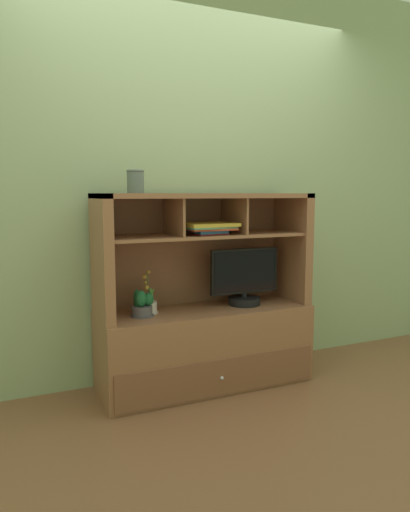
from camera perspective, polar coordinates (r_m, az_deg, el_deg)
name	(u,v)px	position (r m, az deg, el deg)	size (l,w,h in m)	color
floor_plane	(205,385)	(3.28, 0.00, -15.34)	(6.00, 6.00, 0.02)	brown
back_wall	(189,174)	(3.27, -1.94, 9.89)	(6.00, 0.02, 2.80)	#97AE7F
media_console	(205,325)	(3.15, -0.05, -8.36)	(1.40, 0.51, 1.27)	#905D3E
tv_monitor	(244,281)	(3.20, 4.79, -2.97)	(0.50, 0.22, 0.38)	black
potted_orchid	(148,305)	(3.00, -6.87, -5.95)	(0.13, 0.13, 0.27)	silver
potted_fern	(142,306)	(2.93, -7.64, -5.99)	(0.15, 0.14, 0.17)	#544E55
magazine_stack_left	(208,228)	(2.99, 0.37, 3.44)	(0.35, 0.28, 0.07)	#AE2A2A
ceramic_vase	(135,181)	(2.87, -8.42, 8.92)	(0.11, 0.11, 0.14)	#55625B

